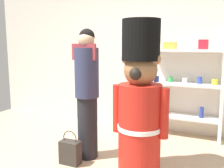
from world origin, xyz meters
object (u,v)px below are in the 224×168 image
at_px(teddy_bear_guard, 140,103).
at_px(person_shopper, 87,91).
at_px(merchandise_shelf, 184,81).
at_px(shopping_bag, 70,152).

height_order(teddy_bear_guard, person_shopper, teddy_bear_guard).
bearing_deg(merchandise_shelf, teddy_bear_guard, -101.74).
height_order(merchandise_shelf, person_shopper, merchandise_shelf).
xyz_separation_m(merchandise_shelf, shopping_bag, (-1.11, -1.58, -0.74)).
bearing_deg(shopping_bag, merchandise_shelf, 54.81).
xyz_separation_m(merchandise_shelf, teddy_bear_guard, (-0.29, -1.38, -0.08)).
bearing_deg(merchandise_shelf, person_shopper, -127.63).
bearing_deg(teddy_bear_guard, shopping_bag, -166.47).
bearing_deg(teddy_bear_guard, person_shopper, 174.85).
relative_size(teddy_bear_guard, shopping_bag, 4.08).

